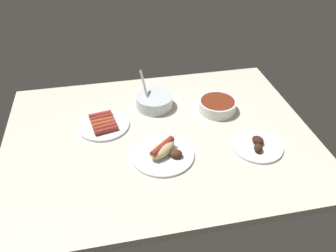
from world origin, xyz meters
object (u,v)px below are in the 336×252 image
Objects in this scene: plate_grilled_meat at (257,146)px; plate_sausages at (103,124)px; bowl_chili at (217,105)px; bowl_coleslaw at (154,101)px; plate_hotdog_assembled at (163,152)px.

plate_sausages is at bearing -23.96° from plate_grilled_meat.
bowl_chili reaches higher than plate_grilled_meat.
bowl_coleslaw is 48.02cm from plate_grilled_meat.
plate_hotdog_assembled reaches higher than plate_grilled_meat.
bowl_chili is at bearing 162.09° from bowl_coleslaw.
plate_sausages is 48.57cm from bowl_chili.
bowl_coleslaw is 0.85× the size of plate_grilled_meat.
bowl_chili is (-25.88, 8.36, -0.29)cm from bowl_coleslaw.
bowl_coleslaw is 1.00× the size of bowl_chili.
plate_sausages is at bearing 23.38° from bowl_coleslaw.
bowl_coleslaw is 24.74cm from plate_sausages.
plate_hotdog_assembled is at bearing 132.62° from plate_sausages.
plate_hotdog_assembled is at bearing 85.98° from bowl_coleslaw.
bowl_coleslaw is at bearing -94.02° from plate_hotdog_assembled.
plate_hotdog_assembled is at bearing -4.29° from plate_grilled_meat.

